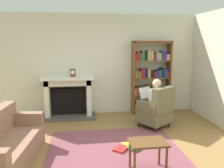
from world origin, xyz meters
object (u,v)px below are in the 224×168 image
side_table (148,146)px  sofa_floral (4,147)px  fireplace (69,95)px  mantel_clock (73,73)px  bookshelf (151,78)px  seated_reader (153,101)px  armchair_reading (157,110)px

side_table → sofa_floral: bearing=167.6°
fireplace → sofa_floral: bearing=-110.5°
sofa_floral → mantel_clock: bearing=-17.8°
fireplace → bookshelf: 2.27m
mantel_clock → side_table: mantel_clock is taller
fireplace → side_table: size_ratio=2.47×
mantel_clock → seated_reader: (1.84, -0.92, -0.56)m
bookshelf → armchair_reading: 1.29m
bookshelf → side_table: size_ratio=3.55×
bookshelf → sofa_floral: (-3.13, -2.43, -0.66)m
bookshelf → seated_reader: bookshelf is taller
seated_reader → armchair_reading: bearing=90.0°
armchair_reading → side_table: armchair_reading is taller
bookshelf → armchair_reading: size_ratio=2.05×
fireplace → seated_reader: bearing=-27.3°
armchair_reading → sofa_floral: 3.20m
bookshelf → fireplace: bearing=-179.1°
mantel_clock → sofa_floral: (-1.02, -2.29, -0.86)m
side_table → bookshelf: bearing=72.2°
armchair_reading → sofa_floral: armchair_reading is taller
fireplace → armchair_reading: size_ratio=1.43×
seated_reader → side_table: seated_reader is taller
mantel_clock → bookshelf: 2.12m
seated_reader → sofa_floral: 3.19m
mantel_clock → bookshelf: size_ratio=0.10×
seated_reader → side_table: 1.98m
armchair_reading → side_table: (-0.73, -1.76, -0.01)m
mantel_clock → armchair_reading: (1.90, -1.02, -0.76)m
armchair_reading → sofa_floral: (-2.93, -1.28, -0.10)m
mantel_clock → side_table: (1.17, -2.78, -0.77)m
mantel_clock → sofa_floral: mantel_clock is taller
fireplace → sofa_floral: (-0.89, -2.39, -0.25)m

